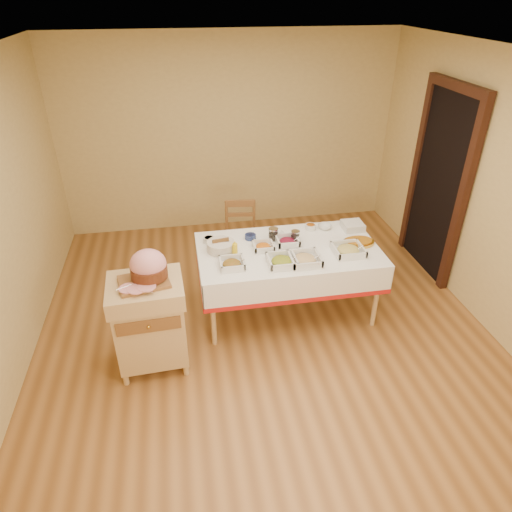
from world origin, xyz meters
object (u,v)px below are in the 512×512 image
at_px(butcher_cart, 150,320).
at_px(brass_platter, 359,242).
at_px(mustard_bottle, 235,249).
at_px(preserve_jar_right, 295,237).
at_px(bread_basket, 221,246).
at_px(preserve_jar_left, 273,235).
at_px(plate_stack, 353,226).
at_px(ham_on_board, 148,268).
at_px(dining_chair, 241,236).
at_px(dining_table, 288,262).

relative_size(butcher_cart, brass_platter, 2.72).
xyz_separation_m(butcher_cart, mustard_bottle, (0.84, 0.54, 0.32)).
distance_m(preserve_jar_right, bread_basket, 0.78).
bearing_deg(butcher_cart, preserve_jar_left, 31.92).
distance_m(bread_basket, plate_stack, 1.47).
xyz_separation_m(preserve_jar_left, bread_basket, (-0.56, -0.14, -0.01)).
xyz_separation_m(butcher_cart, ham_on_board, (0.04, 0.03, 0.51)).
relative_size(ham_on_board, bread_basket, 1.55).
relative_size(preserve_jar_right, bread_basket, 0.42).
height_order(preserve_jar_left, bread_basket, preserve_jar_left).
distance_m(butcher_cart, mustard_bottle, 1.05).
bearing_deg(plate_stack, dining_chair, 150.83).
distance_m(preserve_jar_right, mustard_bottle, 0.68).
distance_m(dining_table, brass_platter, 0.75).
height_order(dining_table, bread_basket, bread_basket).
relative_size(ham_on_board, preserve_jar_right, 3.69).
xyz_separation_m(dining_table, preserve_jar_right, (0.10, 0.14, 0.21)).
bearing_deg(dining_chair, preserve_jar_right, -59.93).
bearing_deg(mustard_bottle, dining_table, 4.33).
relative_size(mustard_bottle, plate_stack, 0.75).
height_order(bread_basket, brass_platter, bread_basket).
bearing_deg(plate_stack, preserve_jar_left, -174.92).
xyz_separation_m(ham_on_board, brass_platter, (2.07, 0.52, -0.24)).
relative_size(butcher_cart, bread_basket, 3.23).
xyz_separation_m(dining_chair, brass_platter, (1.08, -0.95, 0.34)).
height_order(butcher_cart, dining_chair, butcher_cart).
bearing_deg(bread_basket, dining_table, -6.38).
xyz_separation_m(mustard_bottle, brass_platter, (1.28, 0.01, -0.05)).
relative_size(dining_chair, ham_on_board, 1.99).
relative_size(butcher_cart, ham_on_board, 2.08).
bearing_deg(dining_table, plate_stack, 20.29).
distance_m(dining_table, dining_chair, 1.00).
xyz_separation_m(dining_table, ham_on_board, (-1.34, -0.55, 0.42)).
relative_size(dining_chair, brass_platter, 2.60).
height_order(dining_chair, preserve_jar_left, preserve_jar_left).
distance_m(ham_on_board, mustard_bottle, 0.96).
bearing_deg(mustard_bottle, brass_platter, 0.52).
bearing_deg(mustard_bottle, ham_on_board, -147.43).
height_order(bread_basket, plate_stack, bread_basket).
relative_size(dining_table, ham_on_board, 4.23).
bearing_deg(ham_on_board, plate_stack, 21.55).
bearing_deg(bread_basket, dining_chair, 69.30).
xyz_separation_m(ham_on_board, preserve_jar_right, (1.45, 0.69, -0.21)).
bearing_deg(bread_basket, preserve_jar_left, 13.55).
relative_size(dining_table, plate_stack, 8.44).
bearing_deg(preserve_jar_right, butcher_cart, -154.19).
relative_size(dining_table, preserve_jar_left, 14.03).
height_order(mustard_bottle, brass_platter, mustard_bottle).
bearing_deg(butcher_cart, dining_chair, 55.51).
height_order(mustard_bottle, plate_stack, mustard_bottle).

